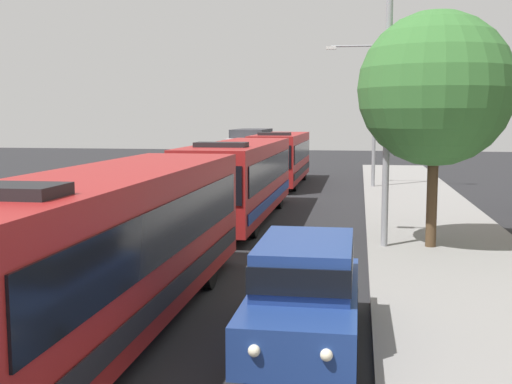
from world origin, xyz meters
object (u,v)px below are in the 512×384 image
Objects in this scene: box_truck_oncoming at (250,149)px; roadside_tree at (435,89)px; streetlamp_mid at (388,84)px; bus_middle at (281,157)px; bus_lead at (108,245)px; bus_second_in_line at (241,177)px; white_suv at (305,289)px; streetlamp_far at (375,99)px.

roadside_tree reaches higher than box_truck_oncoming.
streetlamp_mid is 1.41m from roadside_tree.
bus_middle is at bearing 110.33° from roadside_tree.
bus_lead is 26.89m from bus_middle.
bus_second_in_line is 1.50× the size of streetlamp_mid.
bus_second_in_line is at bearing 136.41° from streetlamp_mid.
bus_middle reaches higher than box_truck_oncoming.
bus_lead is 1.02× the size of bus_second_in_line.
white_suv is (3.70, -0.10, -0.66)m from bus_lead.
bus_second_in_line is 1.70× the size of roadside_tree.
bus_lead is 35.26m from box_truck_oncoming.
white_suv is 0.62× the size of streetlamp_mid.
streetlamp_mid reaches higher than box_truck_oncoming.
roadside_tree reaches higher than bus_middle.
streetlamp_far reaches higher than white_suv.
streetlamp_mid is at bearing 57.33° from bus_lead.
streetlamp_far is at bearing 65.66° from bus_second_in_line.
box_truck_oncoming is 28.57m from roadside_tree.
streetlamp_far is (5.40, -1.40, 3.36)m from bus_middle.
box_truck_oncoming is 13.39m from streetlamp_far.
bus_lead is at bearing -122.67° from streetlamp_mid.
bus_lead is 2.48× the size of white_suv.
streetlamp_mid is (1.70, 8.52, 3.99)m from white_suv.
bus_second_in_line is 14.16m from white_suv.
bus_lead is 1.53× the size of streetlamp_far.
bus_middle reaches higher than white_suv.
white_suv is at bearing -109.63° from roadside_tree.
bus_middle is (-0.00, 26.89, -0.00)m from bus_lead.
white_suv is 25.96m from streetlamp_far.
streetlamp_far is 1.14× the size of roadside_tree.
streetlamp_mid is (5.40, -18.47, 3.34)m from bus_middle.
bus_lead is 1.64× the size of box_truck_oncoming.
bus_second_in_line is 1.12× the size of bus_middle.
bus_second_in_line reaches higher than box_truck_oncoming.
bus_middle is 1.34× the size of streetlamp_mid.
roadside_tree is at bearing 70.37° from white_suv.
bus_middle is 1.43× the size of box_truck_oncoming.
bus_lead reaches higher than box_truck_oncoming.
bus_middle is at bearing 90.00° from bus_lead.
bus_second_in_line is at bearing -81.29° from box_truck_oncoming.
streetlamp_mid is at bearing -90.00° from streetlamp_far.
roadside_tree reaches higher than bus_lead.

